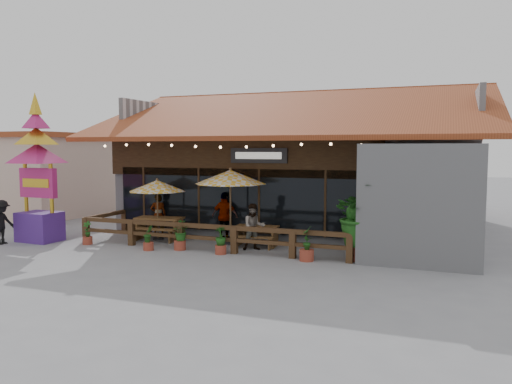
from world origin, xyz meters
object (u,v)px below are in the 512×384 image
at_px(umbrella_left, 157,186).
at_px(tropical_plant, 361,216).
at_px(picnic_table_right, 257,233).
at_px(umbrella_right, 230,177).
at_px(thai_sign_tower, 37,157).
at_px(pedestrian, 2,222).
at_px(picnic_table_left, 159,225).

xyz_separation_m(umbrella_left, tropical_plant, (7.77, -0.89, -0.66)).
distance_m(picnic_table_right, tropical_plant, 4.02).
distance_m(umbrella_right, picnic_table_right, 2.20).
bearing_deg(picnic_table_right, tropical_plant, -14.77).
relative_size(umbrella_left, umbrella_right, 0.83).
distance_m(thai_sign_tower, tropical_plant, 11.89).
distance_m(umbrella_left, picnic_table_right, 4.27).
bearing_deg(umbrella_right, thai_sign_tower, -163.58).
bearing_deg(thai_sign_tower, tropical_plant, 4.69).
bearing_deg(pedestrian, umbrella_left, -63.15).
bearing_deg(picnic_table_left, thai_sign_tower, -154.90).
bearing_deg(pedestrian, picnic_table_left, -63.25).
height_order(umbrella_left, tropical_plant, tropical_plant).
bearing_deg(picnic_table_left, umbrella_right, 3.08).
relative_size(picnic_table_right, thai_sign_tower, 0.27).
distance_m(umbrella_right, thai_sign_tower, 7.22).
height_order(picnic_table_left, thai_sign_tower, thai_sign_tower).
bearing_deg(picnic_table_left, umbrella_left, -158.76).
relative_size(umbrella_left, pedestrian, 1.65).
height_order(umbrella_right, pedestrian, umbrella_right).
bearing_deg(picnic_table_left, picnic_table_right, 1.26).
relative_size(umbrella_right, tropical_plant, 1.33).
xyz_separation_m(umbrella_left, thai_sign_tower, (-3.95, -1.85, 1.09)).
distance_m(umbrella_left, picnic_table_left, 1.47).
distance_m(thai_sign_tower, pedestrian, 2.65).
height_order(picnic_table_left, pedestrian, pedestrian).
xyz_separation_m(umbrella_right, picnic_table_right, (1.04, -0.07, -1.93)).
height_order(umbrella_left, thai_sign_tower, thai_sign_tower).
xyz_separation_m(picnic_table_left, pedestrian, (-4.83, -2.83, 0.23)).
relative_size(picnic_table_right, pedestrian, 0.99).
height_order(picnic_table_right, thai_sign_tower, thai_sign_tower).
height_order(umbrella_left, pedestrian, umbrella_left).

